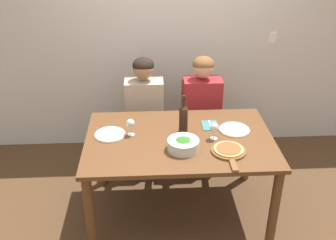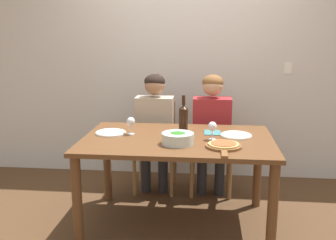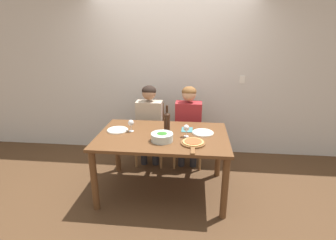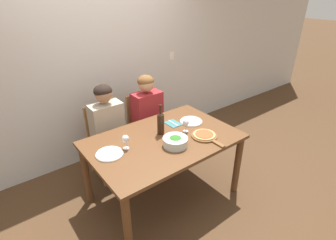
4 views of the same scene
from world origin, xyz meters
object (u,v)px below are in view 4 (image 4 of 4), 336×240
(chair_right, at_px, (144,124))
(wine_glass_right, at_px, (186,123))
(fork_on_napkin, at_px, (173,123))
(person_man, at_px, (148,111))
(wine_bottle, at_px, (161,122))
(chair_left, at_px, (106,138))
(broccoli_bowl, at_px, (175,142))
(dinner_plate_left, at_px, (110,154))
(pizza_on_board, at_px, (205,136))
(wine_glass_left, at_px, (125,139))
(person_woman, at_px, (108,124))
(dinner_plate_right, at_px, (191,121))

(chair_right, bearing_deg, wine_glass_right, -90.23)
(chair_right, distance_m, fork_on_napkin, 0.70)
(person_man, xyz_separation_m, wine_bottle, (-0.25, -0.63, 0.17))
(chair_left, height_order, broccoli_bowl, chair_left)
(dinner_plate_left, bearing_deg, wine_glass_right, -7.05)
(pizza_on_board, bearing_deg, broccoli_bowl, 170.05)
(chair_left, relative_size, wine_glass_left, 6.08)
(chair_right, xyz_separation_m, wine_glass_left, (-0.69, -0.76, 0.39))
(person_woman, bearing_deg, pizza_on_board, -55.72)
(broccoli_bowl, relative_size, fork_on_napkin, 1.41)
(wine_bottle, height_order, wine_glass_left, wine_bottle)
(person_woman, distance_m, fork_on_napkin, 0.79)
(wine_bottle, distance_m, broccoli_bowl, 0.30)
(wine_glass_left, relative_size, fork_on_napkin, 0.84)
(chair_left, relative_size, wine_bottle, 2.68)
(wine_bottle, xyz_separation_m, dinner_plate_right, (0.44, 0.00, -0.13))
(broccoli_bowl, height_order, pizza_on_board, broccoli_bowl)
(chair_left, relative_size, person_woman, 0.75)
(pizza_on_board, bearing_deg, wine_glass_right, 111.68)
(person_woman, xyz_separation_m, wine_glass_left, (-0.11, -0.65, 0.14))
(wine_bottle, relative_size, dinner_plate_right, 1.30)
(chair_left, xyz_separation_m, dinner_plate_right, (0.78, -0.74, 0.29))
(pizza_on_board, relative_size, fork_on_napkin, 2.30)
(dinner_plate_right, bearing_deg, person_man, 107.49)
(dinner_plate_right, height_order, pizza_on_board, pizza_on_board)
(chair_left, distance_m, pizza_on_board, 1.30)
(pizza_on_board, xyz_separation_m, wine_glass_right, (-0.08, 0.21, 0.09))
(person_woman, relative_size, fork_on_napkin, 6.81)
(chair_left, distance_m, person_woman, 0.27)
(chair_left, bearing_deg, dinner_plate_left, -111.04)
(person_man, bearing_deg, broccoli_bowl, -106.77)
(person_man, xyz_separation_m, wine_glass_left, (-0.69, -0.65, 0.14))
(chair_left, bearing_deg, fork_on_napkin, -47.92)
(chair_left, height_order, wine_glass_right, wine_glass_right)
(chair_right, bearing_deg, dinner_plate_left, -138.93)
(chair_left, bearing_deg, person_man, -10.84)
(chair_left, relative_size, fork_on_napkin, 5.10)
(wine_bottle, distance_m, wine_glass_left, 0.45)
(chair_right, distance_m, person_man, 0.27)
(pizza_on_board, distance_m, wine_glass_left, 0.84)
(chair_right, distance_m, wine_glass_left, 1.10)
(person_woman, distance_m, broccoli_bowl, 0.96)
(chair_left, xyz_separation_m, person_woman, (-0.00, -0.11, 0.24))
(dinner_plate_left, xyz_separation_m, fork_on_napkin, (0.87, 0.12, -0.01))
(wine_glass_left, xyz_separation_m, wine_glass_right, (0.69, -0.10, 0.00))
(wine_glass_left, xyz_separation_m, fork_on_napkin, (0.69, 0.12, -0.10))
(dinner_plate_left, height_order, fork_on_napkin, dinner_plate_left)
(broccoli_bowl, distance_m, wine_glass_left, 0.49)
(wine_glass_right, bearing_deg, dinner_plate_right, 33.21)
(wine_glass_left, bearing_deg, person_man, 43.30)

